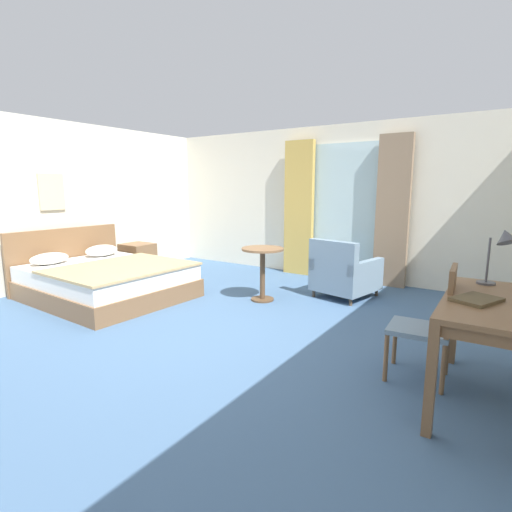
# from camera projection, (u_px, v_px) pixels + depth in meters

# --- Properties ---
(ground) EXTENTS (6.76, 7.08, 0.10)m
(ground) POSITION_uv_depth(u_px,v_px,m) (193.00, 333.00, 4.28)
(ground) COLOR #426084
(wall_back) EXTENTS (6.36, 0.12, 2.52)m
(wall_back) POSITION_uv_depth(u_px,v_px,m) (322.00, 202.00, 6.74)
(wall_back) COLOR silver
(wall_back) RESTS_ON ground
(wall_left) EXTENTS (0.12, 6.68, 2.52)m
(wall_left) POSITION_uv_depth(u_px,v_px,m) (32.00, 205.00, 5.76)
(wall_left) COLOR silver
(wall_left) RESTS_ON ground
(balcony_glass_door) EXTENTS (1.15, 0.02, 2.22)m
(balcony_glass_door) POSITION_uv_depth(u_px,v_px,m) (345.00, 212.00, 6.46)
(balcony_glass_door) COLOR silver
(balcony_glass_door) RESTS_ON ground
(curtain_panel_left) EXTENTS (0.53, 0.10, 2.30)m
(curtain_panel_left) POSITION_uv_depth(u_px,v_px,m) (299.00, 209.00, 6.80)
(curtain_panel_left) COLOR tan
(curtain_panel_left) RESTS_ON ground
(curtain_panel_right) EXTENTS (0.49, 0.10, 2.30)m
(curtain_panel_right) POSITION_uv_depth(u_px,v_px,m) (393.00, 212.00, 5.93)
(curtain_panel_right) COLOR #897056
(curtain_panel_right) RESTS_ON ground
(bed) EXTENTS (2.17, 1.79, 0.91)m
(bed) POSITION_uv_depth(u_px,v_px,m) (105.00, 279.00, 5.48)
(bed) COLOR brown
(bed) RESTS_ON ground
(nightstand) EXTENTS (0.50, 0.48, 0.52)m
(nightstand) POSITION_uv_depth(u_px,v_px,m) (138.00, 258.00, 7.07)
(nightstand) COLOR brown
(nightstand) RESTS_ON ground
(writing_desk) EXTENTS (0.57, 1.29, 0.77)m
(writing_desk) POSITION_uv_depth(u_px,v_px,m) (487.00, 313.00, 2.71)
(writing_desk) COLOR brown
(writing_desk) RESTS_ON ground
(desk_chair) EXTENTS (0.48, 0.43, 0.94)m
(desk_chair) POSITION_uv_depth(u_px,v_px,m) (432.00, 320.00, 3.06)
(desk_chair) COLOR gray
(desk_chair) RESTS_ON ground
(desk_lamp) EXTENTS (0.26, 0.26, 0.49)m
(desk_lamp) POSITION_uv_depth(u_px,v_px,m) (503.00, 243.00, 2.93)
(desk_lamp) COLOR #4C4C51
(desk_lamp) RESTS_ON writing_desk
(closed_book) EXTENTS (0.33, 0.37, 0.02)m
(closed_book) POSITION_uv_depth(u_px,v_px,m) (477.00, 299.00, 2.64)
(closed_book) COLOR brown
(closed_book) RESTS_ON writing_desk
(armchair_by_window) EXTENTS (0.86, 0.92, 0.82)m
(armchair_by_window) POSITION_uv_depth(u_px,v_px,m) (344.00, 274.00, 5.46)
(armchair_by_window) COLOR gray
(armchair_by_window) RESTS_ON ground
(round_cafe_table) EXTENTS (0.56, 0.56, 0.72)m
(round_cafe_table) POSITION_uv_depth(u_px,v_px,m) (263.00, 263.00, 5.27)
(round_cafe_table) COLOR brown
(round_cafe_table) RESTS_ON ground
(framed_picture) EXTENTS (0.03, 0.39, 0.54)m
(framed_picture) POSITION_uv_depth(u_px,v_px,m) (51.00, 192.00, 5.90)
(framed_picture) COLOR beige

